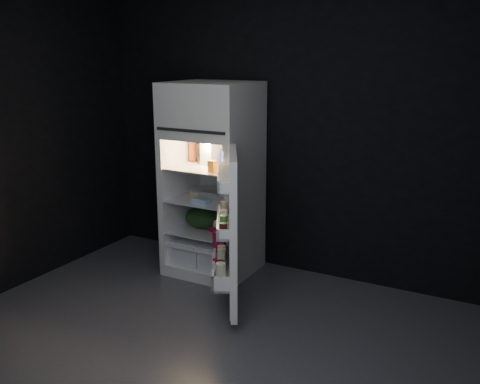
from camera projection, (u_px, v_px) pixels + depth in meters
The scene contains 17 objects.
floor at pixel (197, 351), 3.76m from camera, with size 4.00×3.40×0.00m, color #4C4C51.
wall_back at pixel (295, 130), 4.86m from camera, with size 4.00×0.00×2.70m, color black.
refrigerator at pixel (214, 173), 4.93m from camera, with size 0.76×0.71×1.78m.
fridge_door at pixel (229, 232), 4.15m from camera, with size 0.52×0.72×1.22m.
milk_jug at pixel (211, 152), 4.90m from camera, with size 0.14×0.14×0.24m, color white.
mayo_jar at pixel (227, 159), 4.83m from camera, with size 0.11×0.11×0.14m, color #1E2BA5.
jam_jar at pixel (229, 160), 4.81m from camera, with size 0.09×0.09×0.13m, color black.
amber_bottle at pixel (193, 150), 5.08m from camera, with size 0.07×0.07×0.22m, color #C85120.
small_carton at pixel (213, 166), 4.62m from camera, with size 0.07×0.05×0.10m, color orange.
egg_carton at pixel (215, 196), 4.89m from camera, with size 0.29×0.11×0.07m, color gray.
pie at pixel (205, 192), 5.06m from camera, with size 0.33×0.33×0.04m, color tan.
flat_package at pixel (201, 201), 4.78m from camera, with size 0.16×0.08×0.04m, color #8CB4D9.
wrapped_pkg at pixel (240, 193), 5.03m from camera, with size 0.11×0.09×0.05m, color beige.
produce_bag at pixel (204, 217), 5.04m from camera, with size 0.37×0.32×0.20m, color #193815.
yogurt_tray at pixel (222, 230), 4.91m from camera, with size 0.27×0.15×0.05m, color #9F0D34.
small_can_red at pixel (231, 223), 5.05m from camera, with size 0.06×0.06×0.09m, color #9F0D34.
small_can_silver at pixel (242, 224), 5.00m from camera, with size 0.06×0.06×0.09m, color silver.
Camera 1 is at (1.86, -2.80, 2.04)m, focal length 40.00 mm.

